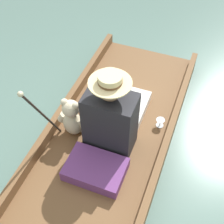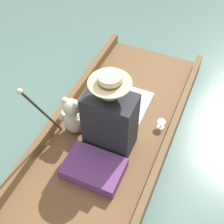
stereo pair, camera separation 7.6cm
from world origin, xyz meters
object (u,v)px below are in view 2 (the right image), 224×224
at_px(seated_person, 114,116).
at_px(teddy_bear, 73,117).
at_px(wine_glass, 161,123).
at_px(walking_cane, 40,110).

bearing_deg(seated_person, teddy_bear, -165.27).
height_order(wine_glass, walking_cane, walking_cane).
bearing_deg(seated_person, walking_cane, -144.22).
distance_m(teddy_bear, walking_cane, 0.42).
bearing_deg(wine_glass, seated_person, -142.91).
relative_size(seated_person, teddy_bear, 1.95).
distance_m(wine_glass, walking_cane, 1.17).
height_order(seated_person, teddy_bear, seated_person).
relative_size(seated_person, wine_glass, 10.06).
bearing_deg(teddy_bear, walking_cane, -116.78).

